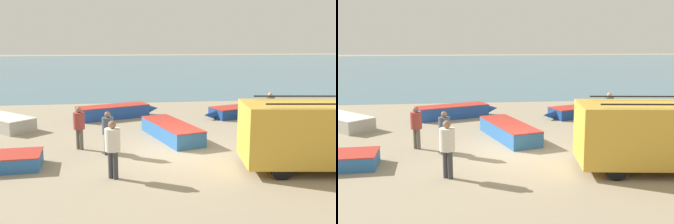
# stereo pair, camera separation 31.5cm
# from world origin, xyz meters

# --- Properties ---
(ground_plane) EXTENTS (200.00, 200.00, 0.00)m
(ground_plane) POSITION_xyz_m (0.00, 0.00, 0.00)
(ground_plane) COLOR gray
(sea_water) EXTENTS (120.00, 80.00, 0.01)m
(sea_water) POSITION_xyz_m (0.00, 52.00, 0.00)
(sea_water) COLOR #477084
(sea_water) RESTS_ON ground_plane
(parked_van) EXTENTS (5.67, 2.83, 2.32)m
(parked_van) POSITION_xyz_m (4.42, -2.60, 1.21)
(parked_van) COLOR gold
(parked_van) RESTS_ON ground_plane
(fishing_rowboat_0) EXTENTS (4.66, 2.52, 0.69)m
(fishing_rowboat_0) POSITION_xyz_m (-2.27, 7.02, 0.34)
(fishing_rowboat_0) COLOR #234CA3
(fishing_rowboat_0) RESTS_ON ground_plane
(fishing_rowboat_1) EXTENTS (3.98, 2.37, 0.57)m
(fishing_rowboat_1) POSITION_xyz_m (4.32, 6.44, 0.28)
(fishing_rowboat_1) COLOR navy
(fishing_rowboat_1) RESTS_ON ground_plane
(fishing_rowboat_3) EXTENTS (2.33, 4.90, 0.66)m
(fishing_rowboat_3) POSITION_xyz_m (-0.02, 2.33, 0.33)
(fishing_rowboat_3) COLOR #2D66AD
(fishing_rowboat_3) RESTS_ON ground_plane
(fishing_rowboat_5) EXTENTS (4.83, 1.84, 0.52)m
(fishing_rowboat_5) POSITION_xyz_m (8.14, 3.44, 0.26)
(fishing_rowboat_5) COLOR #234CA3
(fishing_rowboat_5) RESTS_ON ground_plane
(fisherman_0) EXTENTS (0.43, 0.43, 1.65)m
(fisherman_0) POSITION_xyz_m (5.16, 3.98, 0.99)
(fisherman_0) COLOR #5B564C
(fisherman_0) RESTS_ON ground_plane
(fisherman_1) EXTENTS (0.44, 0.44, 1.66)m
(fisherman_1) POSITION_xyz_m (-3.71, 0.90, 0.99)
(fisherman_1) COLOR #5B564C
(fisherman_1) RESTS_ON ground_plane
(fisherman_2) EXTENTS (0.47, 0.47, 1.80)m
(fisherman_2) POSITION_xyz_m (-2.42, -2.55, 1.08)
(fisherman_2) COLOR #38383D
(fisherman_2) RESTS_ON ground_plane
(fisherman_3) EXTENTS (0.43, 0.43, 1.62)m
(fisherman_3) POSITION_xyz_m (-2.60, -0.01, 0.97)
(fisherman_3) COLOR #38383D
(fisherman_3) RESTS_ON ground_plane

